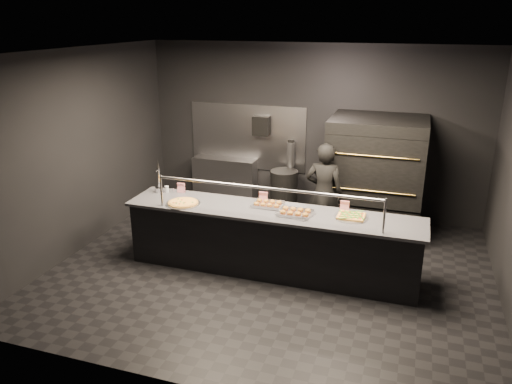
% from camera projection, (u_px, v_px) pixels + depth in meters
% --- Properties ---
extents(room, '(6.04, 6.00, 3.00)m').
position_uv_depth(room, '(271.00, 169.00, 6.64)').
color(room, black).
rests_on(room, ground).
extents(service_counter, '(4.10, 0.78, 1.37)m').
position_uv_depth(service_counter, '(271.00, 241.00, 6.93)').
color(service_counter, black).
rests_on(service_counter, ground).
extents(pizza_oven, '(1.50, 1.23, 1.91)m').
position_uv_depth(pizza_oven, '(375.00, 175.00, 8.11)').
color(pizza_oven, black).
rests_on(pizza_oven, ground).
extents(prep_shelf, '(1.20, 0.35, 0.90)m').
position_uv_depth(prep_shelf, '(225.00, 181.00, 9.48)').
color(prep_shelf, '#99999E').
rests_on(prep_shelf, ground).
extents(towel_dispenser, '(0.30, 0.20, 0.35)m').
position_uv_depth(towel_dispenser, '(261.00, 126.00, 8.97)').
color(towel_dispenser, black).
rests_on(towel_dispenser, room).
extents(fire_extinguisher, '(0.14, 0.14, 0.51)m').
position_uv_depth(fire_extinguisher, '(291.00, 154.00, 8.98)').
color(fire_extinguisher, '#B2B2B7').
rests_on(fire_extinguisher, room).
extents(beer_tap, '(0.13, 0.18, 0.49)m').
position_uv_depth(beer_tap, '(159.00, 183.00, 7.44)').
color(beer_tap, silver).
rests_on(beer_tap, service_counter).
extents(round_pizza, '(0.49, 0.49, 0.03)m').
position_uv_depth(round_pizza, '(183.00, 203.00, 7.00)').
color(round_pizza, silver).
rests_on(round_pizza, service_counter).
extents(slider_tray_a, '(0.42, 0.32, 0.07)m').
position_uv_depth(slider_tray_a, '(268.00, 204.00, 6.93)').
color(slider_tray_a, silver).
rests_on(slider_tray_a, service_counter).
extents(slider_tray_b, '(0.52, 0.43, 0.07)m').
position_uv_depth(slider_tray_b, '(295.00, 212.00, 6.63)').
color(slider_tray_b, silver).
rests_on(slider_tray_b, service_counter).
extents(square_pizza, '(0.44, 0.44, 0.05)m').
position_uv_depth(square_pizza, '(351.00, 216.00, 6.53)').
color(square_pizza, silver).
rests_on(square_pizza, service_counter).
extents(condiment_jar, '(0.15, 0.06, 0.10)m').
position_uv_depth(condiment_jar, '(169.00, 190.00, 7.45)').
color(condiment_jar, silver).
rests_on(condiment_jar, service_counter).
extents(tent_cards, '(2.56, 0.04, 0.15)m').
position_uv_depth(tent_cards, '(260.00, 197.00, 7.08)').
color(tent_cards, white).
rests_on(tent_cards, service_counter).
extents(trash_bin, '(0.49, 0.49, 0.82)m').
position_uv_depth(trash_bin, '(284.00, 193.00, 8.97)').
color(trash_bin, black).
rests_on(trash_bin, ground).
extents(worker, '(0.59, 0.39, 1.61)m').
position_uv_depth(worker, '(324.00, 193.00, 7.77)').
color(worker, black).
rests_on(worker, ground).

